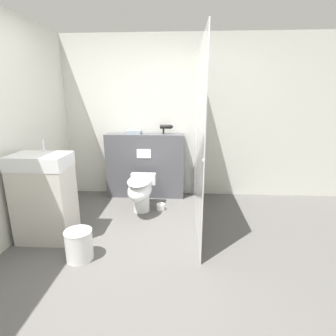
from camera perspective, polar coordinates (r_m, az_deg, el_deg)
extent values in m
plane|color=#565451|center=(2.70, -5.22, -20.88)|extent=(12.00, 12.00, 0.00)
cube|color=silver|center=(4.25, -1.47, 10.74)|extent=(8.00, 0.06, 2.50)
cube|color=#4C4C51|center=(4.23, -4.97, 0.50)|extent=(1.24, 0.24, 1.02)
cube|color=white|center=(4.06, -5.30, 3.11)|extent=(0.22, 0.01, 0.14)
cube|color=silver|center=(3.25, 6.65, 6.37)|extent=(0.01, 1.96, 2.18)
sphere|color=#B2B2B7|center=(2.33, 7.85, 1.65)|extent=(0.04, 0.04, 0.04)
cylinder|color=white|center=(3.78, -5.81, -6.92)|extent=(0.23, 0.23, 0.33)
ellipsoid|color=white|center=(3.61, -6.15, -4.75)|extent=(0.32, 0.60, 0.26)
ellipsoid|color=white|center=(3.57, -6.21, -2.66)|extent=(0.32, 0.59, 0.02)
cube|color=white|center=(3.90, -5.39, -2.35)|extent=(0.36, 0.12, 0.16)
cube|color=beige|center=(3.27, -25.13, -7.15)|extent=(0.59, 0.40, 0.84)
cube|color=white|center=(3.13, -26.16, 1.33)|extent=(0.61, 0.41, 0.15)
cylinder|color=silver|center=(3.19, -25.52, 4.36)|extent=(0.02, 0.02, 0.14)
cylinder|color=black|center=(4.10, -0.48, 8.98)|extent=(0.18, 0.06, 0.06)
cone|color=black|center=(4.09, 1.00, 8.97)|extent=(0.03, 0.05, 0.05)
cylinder|color=black|center=(4.10, -0.99, 8.14)|extent=(0.03, 0.03, 0.11)
cube|color=#8C9EAD|center=(4.14, -7.34, 7.75)|extent=(0.21, 0.15, 0.06)
cylinder|color=white|center=(3.83, -1.62, -8.45)|extent=(0.12, 0.12, 0.09)
cylinder|color=silver|center=(2.87, -18.77, -15.69)|extent=(0.27, 0.27, 0.30)
cylinder|color=silver|center=(2.80, -19.05, -12.95)|extent=(0.27, 0.27, 0.01)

